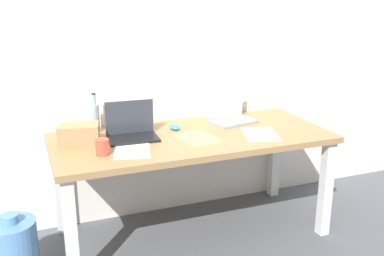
# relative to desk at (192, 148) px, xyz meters

# --- Properties ---
(ground_plane) EXTENTS (8.00, 8.00, 0.00)m
(ground_plane) POSITION_rel_desk_xyz_m (0.00, 0.00, -0.63)
(ground_plane) COLOR #515459
(back_wall) EXTENTS (5.20, 0.08, 2.60)m
(back_wall) POSITION_rel_desk_xyz_m (0.00, 0.46, 0.67)
(back_wall) COLOR silver
(back_wall) RESTS_ON ground
(desk) EXTENTS (1.82, 0.79, 0.72)m
(desk) POSITION_rel_desk_xyz_m (0.00, 0.00, 0.00)
(desk) COLOR #A37A4C
(desk) RESTS_ON ground
(laptop_left) EXTENTS (0.33, 0.23, 0.23)m
(laptop_left) POSITION_rel_desk_xyz_m (-0.38, 0.08, 0.14)
(laptop_left) COLOR black
(laptop_left) RESTS_ON desk
(laptop_right) EXTENTS (0.35, 0.27, 0.23)m
(laptop_right) POSITION_rel_desk_xyz_m (0.37, 0.20, 0.14)
(laptop_right) COLOR gray
(laptop_right) RESTS_ON desk
(beer_bottle) EXTENTS (0.06, 0.06, 0.27)m
(beer_bottle) POSITION_rel_desk_xyz_m (-0.58, 0.30, 0.19)
(beer_bottle) COLOR #99B7C1
(beer_bottle) RESTS_ON desk
(computer_mouse) EXTENTS (0.08, 0.11, 0.03)m
(computer_mouse) POSITION_rel_desk_xyz_m (-0.07, 0.16, 0.10)
(computer_mouse) COLOR #338CC6
(computer_mouse) RESTS_ON desk
(cardboard_box) EXTENTS (0.27, 0.21, 0.13)m
(cardboard_box) POSITION_rel_desk_xyz_m (-0.72, 0.07, 0.15)
(cardboard_box) COLOR tan
(cardboard_box) RESTS_ON desk
(coffee_mug) EXTENTS (0.08, 0.08, 0.09)m
(coffee_mug) POSITION_rel_desk_xyz_m (-0.62, -0.15, 0.14)
(coffee_mug) COLOR #D84C38
(coffee_mug) RESTS_ON desk
(paper_sheet_center) EXTENTS (0.26, 0.33, 0.00)m
(paper_sheet_center) POSITION_rel_desk_xyz_m (0.01, -0.07, 0.09)
(paper_sheet_center) COLOR #F4E06B
(paper_sheet_center) RESTS_ON desk
(paper_sheet_front_right) EXTENTS (0.29, 0.35, 0.00)m
(paper_sheet_front_right) POSITION_rel_desk_xyz_m (0.43, -0.14, 0.09)
(paper_sheet_front_right) COLOR white
(paper_sheet_front_right) RESTS_ON desk
(paper_sheet_front_left) EXTENTS (0.28, 0.34, 0.00)m
(paper_sheet_front_left) POSITION_rel_desk_xyz_m (-0.44, -0.14, 0.09)
(paper_sheet_front_left) COLOR white
(paper_sheet_front_left) RESTS_ON desk
(water_cooler_jug) EXTENTS (0.28, 0.28, 0.42)m
(water_cooler_jug) POSITION_rel_desk_xyz_m (-1.16, -0.13, -0.44)
(water_cooler_jug) COLOR #598CC6
(water_cooler_jug) RESTS_ON ground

